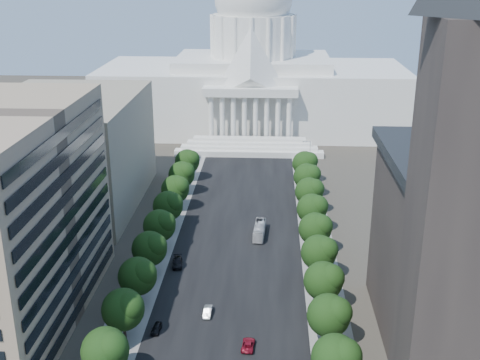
% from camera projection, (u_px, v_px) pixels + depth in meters
% --- Properties ---
extents(road_asphalt, '(30.00, 260.00, 0.01)m').
position_uv_depth(road_asphalt, '(241.00, 220.00, 157.61)').
color(road_asphalt, black).
rests_on(road_asphalt, ground).
extents(sidewalk_left, '(8.00, 260.00, 0.02)m').
position_uv_depth(sidewalk_left, '(169.00, 219.00, 158.53)').
color(sidewalk_left, gray).
rests_on(sidewalk_left, ground).
extents(sidewalk_right, '(8.00, 260.00, 0.02)m').
position_uv_depth(sidewalk_right, '(313.00, 222.00, 156.68)').
color(sidewalk_right, gray).
rests_on(sidewalk_right, ground).
extents(capitol, '(120.00, 56.00, 73.00)m').
position_uv_depth(capitol, '(253.00, 79.00, 239.95)').
color(capitol, white).
rests_on(capitol, ground).
extents(office_block_left_far, '(38.00, 52.00, 30.00)m').
position_uv_depth(office_block_left_far, '(67.00, 152.00, 164.25)').
color(office_block_left_far, gray).
rests_on(office_block_left_far, ground).
extents(tree_l_b, '(7.79, 7.60, 9.97)m').
position_uv_depth(tree_l_b, '(107.00, 350.00, 94.10)').
color(tree_l_b, '#33261C').
rests_on(tree_l_b, ground).
extents(tree_l_c, '(7.79, 7.60, 9.97)m').
position_uv_depth(tree_l_c, '(125.00, 309.00, 105.37)').
color(tree_l_c, '#33261C').
rests_on(tree_l_c, ground).
extents(tree_l_d, '(7.79, 7.60, 9.97)m').
position_uv_depth(tree_l_d, '(139.00, 275.00, 116.64)').
color(tree_l_d, '#33261C').
rests_on(tree_l_d, ground).
extents(tree_l_e, '(7.79, 7.60, 9.97)m').
position_uv_depth(tree_l_e, '(151.00, 248.00, 127.91)').
color(tree_l_e, '#33261C').
rests_on(tree_l_e, ground).
extents(tree_l_f, '(7.79, 7.60, 9.97)m').
position_uv_depth(tree_l_f, '(161.00, 225.00, 139.19)').
color(tree_l_f, '#33261C').
rests_on(tree_l_f, ground).
extents(tree_l_g, '(7.79, 7.60, 9.97)m').
position_uv_depth(tree_l_g, '(169.00, 205.00, 150.46)').
color(tree_l_g, '#33261C').
rests_on(tree_l_g, ground).
extents(tree_l_h, '(7.79, 7.60, 9.97)m').
position_uv_depth(tree_l_h, '(176.00, 188.00, 161.73)').
color(tree_l_h, '#33261C').
rests_on(tree_l_h, ground).
extents(tree_l_i, '(7.79, 7.60, 9.97)m').
position_uv_depth(tree_l_i, '(183.00, 174.00, 173.00)').
color(tree_l_i, '#33261C').
rests_on(tree_l_i, ground).
extents(tree_l_j, '(7.79, 7.60, 9.97)m').
position_uv_depth(tree_l_j, '(188.00, 161.00, 184.27)').
color(tree_l_j, '#33261C').
rests_on(tree_l_j, ground).
extents(tree_r_b, '(7.79, 7.60, 9.97)m').
position_uv_depth(tree_r_b, '(338.00, 357.00, 92.34)').
color(tree_r_b, '#33261C').
rests_on(tree_r_b, ground).
extents(tree_r_c, '(7.79, 7.60, 9.97)m').
position_uv_depth(tree_r_c, '(331.00, 314.00, 103.61)').
color(tree_r_c, '#33261C').
rests_on(tree_r_c, ground).
extents(tree_r_d, '(7.79, 7.60, 9.97)m').
position_uv_depth(tree_r_d, '(325.00, 280.00, 114.89)').
color(tree_r_d, '#33261C').
rests_on(tree_r_d, ground).
extents(tree_r_e, '(7.79, 7.60, 9.97)m').
position_uv_depth(tree_r_e, '(320.00, 252.00, 126.16)').
color(tree_r_e, '#33261C').
rests_on(tree_r_e, ground).
extents(tree_r_f, '(7.79, 7.60, 9.97)m').
position_uv_depth(tree_r_f, '(317.00, 228.00, 137.43)').
color(tree_r_f, '#33261C').
rests_on(tree_r_f, ground).
extents(tree_r_g, '(7.79, 7.60, 9.97)m').
position_uv_depth(tree_r_g, '(313.00, 208.00, 148.70)').
color(tree_r_g, '#33261C').
rests_on(tree_r_g, ground).
extents(tree_r_h, '(7.79, 7.60, 9.97)m').
position_uv_depth(tree_r_h, '(310.00, 191.00, 159.98)').
color(tree_r_h, '#33261C').
rests_on(tree_r_h, ground).
extents(tree_r_i, '(7.79, 7.60, 9.97)m').
position_uv_depth(tree_r_i, '(308.00, 176.00, 171.25)').
color(tree_r_i, '#33261C').
rests_on(tree_r_i, ground).
extents(tree_r_j, '(7.79, 7.60, 9.97)m').
position_uv_depth(tree_r_j, '(306.00, 163.00, 182.52)').
color(tree_r_j, '#33261C').
rests_on(tree_r_j, ground).
extents(streetlight_b, '(2.61, 0.44, 9.00)m').
position_uv_depth(streetlight_b, '(340.00, 321.00, 103.00)').
color(streetlight_b, gray).
rests_on(streetlight_b, ground).
extents(streetlight_c, '(2.61, 0.44, 9.00)m').
position_uv_depth(streetlight_c, '(328.00, 254.00, 126.48)').
color(streetlight_c, gray).
rests_on(streetlight_c, ground).
extents(streetlight_d, '(2.61, 0.44, 9.00)m').
position_uv_depth(streetlight_d, '(319.00, 209.00, 149.96)').
color(streetlight_d, gray).
rests_on(streetlight_d, ground).
extents(streetlight_e, '(2.61, 0.44, 9.00)m').
position_uv_depth(streetlight_e, '(313.00, 175.00, 173.45)').
color(streetlight_e, gray).
rests_on(streetlight_e, ground).
extents(streetlight_f, '(2.61, 0.44, 9.00)m').
position_uv_depth(streetlight_f, '(308.00, 150.00, 196.93)').
color(streetlight_f, gray).
rests_on(streetlight_f, ground).
extents(car_dark_a, '(1.80, 3.89, 1.29)m').
position_uv_depth(car_dark_a, '(157.00, 328.00, 109.85)').
color(car_dark_a, black).
rests_on(car_dark_a, ground).
extents(car_silver, '(1.57, 4.21, 1.37)m').
position_uv_depth(car_silver, '(208.00, 312.00, 115.03)').
color(car_silver, '#B3B6BB').
rests_on(car_silver, ground).
extents(car_red, '(2.49, 4.80, 1.29)m').
position_uv_depth(car_red, '(248.00, 345.00, 105.14)').
color(car_red, maroon).
rests_on(car_red, ground).
extents(car_dark_b, '(2.85, 5.64, 1.57)m').
position_uv_depth(car_dark_b, '(177.00, 263.00, 133.67)').
color(car_dark_b, black).
rests_on(car_dark_b, ground).
extents(city_bus, '(3.15, 10.87, 2.99)m').
position_uv_depth(city_bus, '(260.00, 230.00, 148.34)').
color(city_bus, silver).
rests_on(city_bus, ground).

